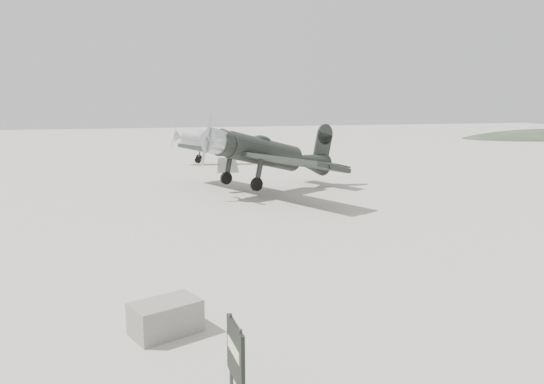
{
  "coord_description": "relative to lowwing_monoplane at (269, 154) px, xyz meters",
  "views": [
    {
      "loc": [
        -6.22,
        -19.5,
        5.11
      ],
      "look_at": [
        -0.64,
        0.41,
        1.5
      ],
      "focal_mm": 35.0,
      "sensor_mm": 36.0,
      "label": 1
    }
  ],
  "objects": [
    {
      "name": "lowwing_monoplane",
      "position": [
        0.0,
        0.0,
        0.0
      ],
      "size": [
        9.41,
        12.29,
        4.05
      ],
      "rotation": [
        0.0,
        0.24,
        0.41
      ],
      "color": "black",
      "rests_on": "ground"
    },
    {
      "name": "sign_board",
      "position": [
        -6.08,
        -20.02,
        -1.28
      ],
      "size": [
        0.12,
        1.0,
        1.45
      ],
      "rotation": [
        0.0,
        0.0,
        0.04
      ],
      "color": "#333333",
      "rests_on": "ground"
    },
    {
      "name": "equipment_block",
      "position": [
        -7.03,
        -16.98,
        -1.78
      ],
      "size": [
        1.7,
        1.4,
        0.73
      ],
      "primitive_type": "cube",
      "rotation": [
        0.0,
        0.0,
        0.39
      ],
      "color": "slate",
      "rests_on": "ground"
    },
    {
      "name": "ground",
      "position": [
        -1.52,
        -8.76,
        -2.15
      ],
      "size": [
        160.0,
        160.0,
        0.0
      ],
      "primitive_type": "plane",
      "color": "gray",
      "rests_on": "ground"
    },
    {
      "name": "highwing_monoplane",
      "position": [
        -0.77,
        13.66,
        -0.37
      ],
      "size": [
        7.18,
        10.06,
        2.84
      ],
      "rotation": [
        0.0,
        0.23,
        -0.18
      ],
      "color": "#939697",
      "rests_on": "ground"
    }
  ]
}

